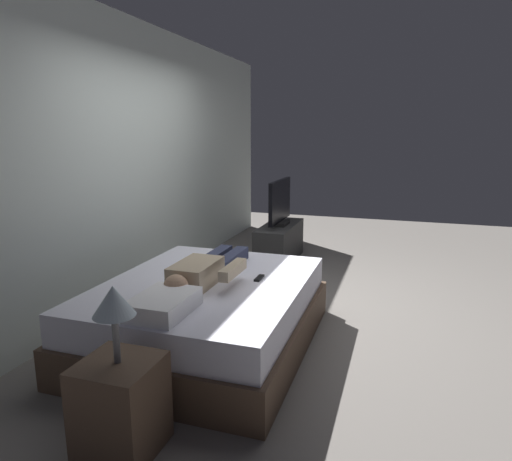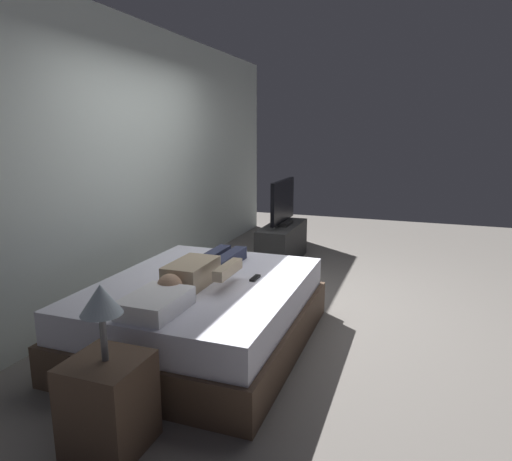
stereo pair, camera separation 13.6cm
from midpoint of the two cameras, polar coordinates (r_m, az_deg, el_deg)
name	(u,v)px [view 2 (the right image)]	position (r m, az deg, el deg)	size (l,w,h in m)	color
ground_plane	(291,308)	(4.57, 5.28, -9.61)	(10.00, 10.00, 0.00)	slate
back_wall	(156,159)	(5.29, -11.64, 8.80)	(6.40, 0.10, 2.80)	silver
bed	(203,313)	(3.75, -5.59, -10.27)	(1.99, 1.59, 0.54)	brown
pillow	(156,303)	(3.08, -11.18, -8.91)	(0.48, 0.34, 0.12)	white
person	(201,270)	(3.66, -5.85, -4.88)	(1.26, 0.46, 0.18)	tan
remote	(255,278)	(3.67, 0.94, -5.97)	(0.15, 0.04, 0.02)	black
tv_stand	(282,243)	(6.03, 3.94, -1.63)	(1.10, 0.40, 0.50)	#2D2D2D
tv	(283,203)	(5.93, 4.01, 3.40)	(0.88, 0.20, 0.59)	black
nightstand	(109,404)	(2.73, -16.49, -20.10)	(0.40, 0.40, 0.52)	brown
lamp	(101,301)	(2.47, -17.33, -8.40)	(0.22, 0.22, 0.42)	#59595B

